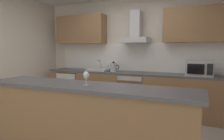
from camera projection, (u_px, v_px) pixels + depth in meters
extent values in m
cube|color=gray|center=(98.00, 138.00, 3.31)|extent=(5.67, 4.71, 0.02)
cube|color=silver|center=(135.00, 54.00, 4.92)|extent=(5.67, 0.12, 2.60)
cube|color=white|center=(134.00, 57.00, 4.86)|extent=(3.97, 0.02, 0.66)
cube|color=olive|center=(129.00, 93.00, 4.66)|extent=(4.11, 0.60, 0.86)
cube|color=#4C4C51|center=(130.00, 73.00, 4.61)|extent=(4.11, 0.60, 0.04)
cube|color=olive|center=(85.00, 122.00, 2.70)|extent=(2.81, 0.52, 0.92)
cube|color=#4C4C51|center=(85.00, 86.00, 2.65)|extent=(2.91, 0.64, 0.04)
cube|color=olive|center=(81.00, 30.00, 5.20)|extent=(1.32, 0.32, 0.70)
cube|color=olive|center=(197.00, 25.00, 4.09)|extent=(1.32, 0.32, 0.70)
cube|color=slate|center=(133.00, 92.00, 4.60)|extent=(0.60, 0.56, 0.80)
cube|color=black|center=(129.00, 97.00, 4.34)|extent=(0.50, 0.02, 0.48)
cube|color=#B7BABC|center=(129.00, 79.00, 4.30)|extent=(0.54, 0.02, 0.09)
cylinder|color=#B7BABC|center=(128.00, 87.00, 4.28)|extent=(0.49, 0.02, 0.02)
cube|color=white|center=(73.00, 88.00, 5.27)|extent=(0.58, 0.56, 0.85)
cube|color=silver|center=(66.00, 90.00, 5.01)|extent=(0.55, 0.02, 0.80)
cylinder|color=#B7BABC|center=(73.00, 89.00, 4.89)|extent=(0.02, 0.02, 0.38)
cube|color=#B7BABC|center=(199.00, 68.00, 3.96)|extent=(0.50, 0.36, 0.30)
cube|color=black|center=(196.00, 69.00, 3.81)|extent=(0.30, 0.02, 0.19)
cube|color=black|center=(210.00, 70.00, 3.71)|extent=(0.10, 0.01, 0.21)
cube|color=silver|center=(98.00, 70.00, 4.91)|extent=(0.50, 0.40, 0.04)
cylinder|color=#B7BABC|center=(100.00, 65.00, 5.02)|extent=(0.03, 0.03, 0.26)
cylinder|color=#B7BABC|center=(99.00, 60.00, 4.94)|extent=(0.03, 0.16, 0.03)
cylinder|color=#B7BABC|center=(113.00, 67.00, 4.70)|extent=(0.15, 0.15, 0.20)
sphere|color=black|center=(113.00, 63.00, 4.69)|extent=(0.06, 0.06, 0.06)
cone|color=#B7BABC|center=(109.00, 66.00, 4.73)|extent=(0.09, 0.04, 0.07)
torus|color=black|center=(117.00, 67.00, 4.66)|extent=(0.11, 0.02, 0.11)
cube|color=#B7BABC|center=(135.00, 40.00, 4.57)|extent=(0.62, 0.45, 0.12)
cube|color=#B7BABC|center=(136.00, 24.00, 4.58)|extent=(0.22, 0.22, 0.60)
cylinder|color=silver|center=(86.00, 85.00, 2.61)|extent=(0.07, 0.07, 0.01)
cylinder|color=silver|center=(86.00, 81.00, 2.61)|extent=(0.01, 0.01, 0.09)
ellipsoid|color=silver|center=(86.00, 75.00, 2.60)|extent=(0.08, 0.08, 0.10)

